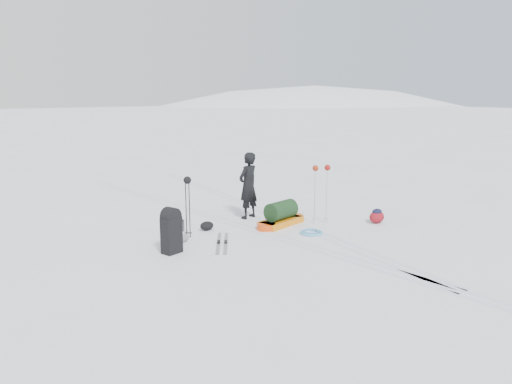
% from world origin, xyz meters
% --- Properties ---
extents(ground, '(200.00, 200.00, 0.00)m').
position_xyz_m(ground, '(0.00, 0.00, 0.00)').
color(ground, white).
rests_on(ground, ground).
extents(snow_hill_backdrop, '(359.50, 192.00, 162.45)m').
position_xyz_m(snow_hill_backdrop, '(62.69, 84.02, -69.02)').
color(snow_hill_backdrop, white).
rests_on(snow_hill_backdrop, ground).
extents(ski_tracks, '(3.38, 17.97, 0.01)m').
position_xyz_m(ski_tracks, '(0.61, 0.88, 0.00)').
color(ski_tracks, silver).
rests_on(ski_tracks, ground).
extents(skier, '(0.73, 0.57, 1.76)m').
position_xyz_m(skier, '(0.58, 1.33, 0.88)').
color(skier, black).
rests_on(skier, ground).
extents(pulk_sled, '(1.66, 0.75, 0.62)m').
position_xyz_m(pulk_sled, '(0.79, 0.23, 0.24)').
color(pulk_sled, orange).
rests_on(pulk_sled, ground).
extents(expedition_rucksack, '(0.92, 0.84, 0.98)m').
position_xyz_m(expedition_rucksack, '(-2.40, 0.00, 0.45)').
color(expedition_rucksack, black).
rests_on(expedition_rucksack, ground).
extents(ski_poles_black, '(0.18, 0.18, 1.43)m').
position_xyz_m(ski_poles_black, '(-1.59, 0.74, 1.17)').
color(ski_poles_black, black).
rests_on(ski_poles_black, ground).
extents(ski_poles_silver, '(0.46, 0.27, 1.51)m').
position_xyz_m(ski_poles_silver, '(1.72, -0.23, 1.26)').
color(ski_poles_silver, '#BABDC1').
rests_on(ski_poles_silver, ground).
extents(touring_skis_grey, '(1.12, 1.44, 0.06)m').
position_xyz_m(touring_skis_grey, '(-1.25, -0.14, 0.01)').
color(touring_skis_grey, '#94979D').
rests_on(touring_skis_grey, ground).
extents(touring_skis_white, '(0.55, 1.64, 0.06)m').
position_xyz_m(touring_skis_white, '(0.92, 0.46, 0.01)').
color(touring_skis_white, silver).
rests_on(touring_skis_white, ground).
extents(rope_coil, '(0.56, 0.56, 0.06)m').
position_xyz_m(rope_coil, '(0.86, -0.78, 0.03)').
color(rope_coil, '#58ACD7').
rests_on(rope_coil, ground).
extents(small_daypack, '(0.46, 0.36, 0.37)m').
position_xyz_m(small_daypack, '(2.87, -1.11, 0.18)').
color(small_daypack, maroon).
rests_on(small_daypack, ground).
extents(thermos_pair, '(0.30, 0.20, 0.30)m').
position_xyz_m(thermos_pair, '(-1.54, 1.22, 0.14)').
color(thermos_pair, '#53545A').
rests_on(thermos_pair, ground).
extents(stuff_sack, '(0.37, 0.30, 0.22)m').
position_xyz_m(stuff_sack, '(-0.94, 0.98, 0.11)').
color(stuff_sack, black).
rests_on(stuff_sack, ground).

